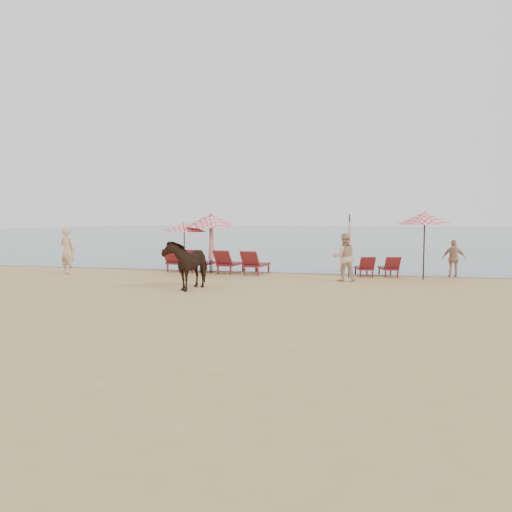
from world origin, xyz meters
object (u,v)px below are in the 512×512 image
at_px(beachgoer_left, 68,250).
at_px(beachgoer_right_a, 344,257).
at_px(umbrella_open_right, 425,218).
at_px(lounger_cluster_right, 377,267).
at_px(umbrella_open_left_b, 210,220).
at_px(umbrella_open_left_a, 184,227).
at_px(cow, 187,264).
at_px(beachgoer_right_b, 454,259).
at_px(lounger_cluster_left, 215,262).
at_px(umbrella_closed_right, 349,239).
at_px(umbrella_closed_left, 212,237).

height_order(beachgoer_left, beachgoer_right_a, beachgoer_left).
height_order(umbrella_open_right, beachgoer_right_a, umbrella_open_right).
relative_size(lounger_cluster_right, umbrella_open_left_b, 0.71).
height_order(umbrella_open_right, beachgoer_left, umbrella_open_right).
xyz_separation_m(umbrella_open_left_a, beachgoer_right_a, (6.93, -1.54, -1.07)).
relative_size(cow, beachgoer_right_a, 1.09).
xyz_separation_m(umbrella_open_left_a, beachgoer_right_b, (11.06, 0.66, -1.21)).
bearing_deg(beachgoer_right_a, lounger_cluster_left, -29.19).
xyz_separation_m(beachgoer_left, beachgoer_right_a, (11.42, 0.28, -0.10)).
relative_size(umbrella_open_left_b, umbrella_open_right, 1.01).
height_order(lounger_cluster_right, cow, cow).
height_order(umbrella_closed_right, beachgoer_right_a, umbrella_closed_right).
xyz_separation_m(cow, beachgoer_left, (-6.52, 3.00, 0.18)).
height_order(lounger_cluster_left, beachgoer_left, beachgoer_left).
distance_m(umbrella_closed_left, beachgoer_left, 6.05).
xyz_separation_m(cow, beachgoer_right_a, (4.90, 3.27, 0.07)).
xyz_separation_m(umbrella_open_left_a, umbrella_closed_left, (1.28, -0.10, -0.41)).
height_order(umbrella_open_left_a, cow, umbrella_open_left_a).
height_order(lounger_cluster_right, umbrella_open_left_b, umbrella_open_left_b).
relative_size(cow, beachgoer_left, 0.97).
relative_size(umbrella_closed_right, cow, 1.29).
bearing_deg(cow, beachgoer_right_a, 39.68).
xyz_separation_m(umbrella_open_right, beachgoer_right_b, (1.22, 1.02, -1.58)).
height_order(umbrella_open_left_b, cow, umbrella_open_left_b).
distance_m(umbrella_open_left_a, beachgoer_right_b, 11.14).
distance_m(lounger_cluster_right, beachgoer_right_b, 2.98).
distance_m(beachgoer_left, beachgoer_right_b, 15.75).
xyz_separation_m(lounger_cluster_right, cow, (-6.10, -5.09, 0.43)).
distance_m(umbrella_closed_left, beachgoer_right_b, 9.84).
relative_size(umbrella_open_left_b, beachgoer_right_b, 1.75).
xyz_separation_m(lounger_cluster_left, umbrella_closed_right, (5.65, -0.45, 1.06)).
xyz_separation_m(umbrella_open_left_b, cow, (0.85, -4.81, -1.45)).
relative_size(lounger_cluster_left, beachgoer_right_a, 2.53).
height_order(umbrella_closed_left, cow, umbrella_closed_left).
bearing_deg(lounger_cluster_left, umbrella_closed_left, -124.26).
height_order(lounger_cluster_left, umbrella_closed_right, umbrella_closed_right).
height_order(umbrella_open_left_a, beachgoer_right_b, umbrella_open_left_a).
bearing_deg(umbrella_open_right, beachgoer_right_b, 19.88).
bearing_deg(beachgoer_left, lounger_cluster_right, -159.90).
relative_size(lounger_cluster_left, umbrella_open_right, 1.73).
xyz_separation_m(lounger_cluster_left, umbrella_closed_left, (-0.12, -0.13, 1.07)).
distance_m(umbrella_open_right, beachgoer_left, 14.46).
distance_m(umbrella_closed_left, cow, 4.83).
height_order(umbrella_open_left_a, beachgoer_right_a, umbrella_open_left_a).
distance_m(lounger_cluster_left, beachgoer_right_a, 5.76).
bearing_deg(lounger_cluster_right, umbrella_closed_left, 170.64).
xyz_separation_m(lounger_cluster_right, beachgoer_right_b, (2.93, 0.38, 0.36)).
relative_size(umbrella_open_right, cow, 1.34).
bearing_deg(beachgoer_left, cow, 165.99).
bearing_deg(umbrella_open_left_a, umbrella_open_left_b, -9.47).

